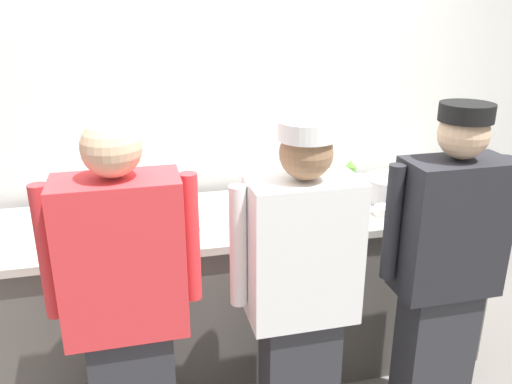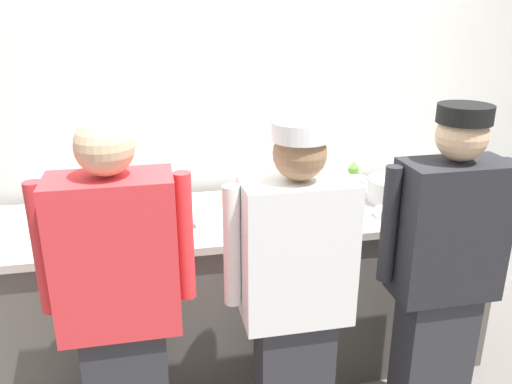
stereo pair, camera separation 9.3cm
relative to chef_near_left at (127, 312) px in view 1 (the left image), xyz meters
The scene contains 13 objects.
wall_back 1.49m from the chef_near_left, 61.65° to the left, with size 4.19×0.10×2.92m.
prep_counter 1.03m from the chef_near_left, 47.15° to the left, with size 2.67×0.75×0.94m.
chef_near_left is the anchor object (origin of this frame).
chef_center 0.70m from the chef_near_left, ahead, with size 0.58×0.24×1.59m.
chef_far_right 1.39m from the chef_near_left, ahead, with size 0.59×0.24×1.62m.
plate_stack_front 0.61m from the chef_near_left, 66.91° to the left, with size 0.21×0.21×0.05m.
plate_stack_rear 0.80m from the chef_near_left, 101.92° to the left, with size 0.21×0.21×0.07m.
mixing_bowl_steel 1.66m from the chef_near_left, 25.24° to the left, with size 0.31×0.31×0.13m, color #B7BABF.
sheet_tray 0.90m from the chef_near_left, 52.81° to the left, with size 0.45×0.30×0.02m, color #B7BABF.
squeeze_bottle_primary 1.62m from the chef_near_left, 34.78° to the left, with size 0.06×0.06×0.18m.
ramekin_green_sauce 1.44m from the chef_near_left, 20.53° to the left, with size 0.11×0.11×0.05m.
ramekin_red_sauce 1.30m from the chef_near_left, 37.38° to the left, with size 0.09×0.09×0.04m.
ramekin_yellow_sauce 1.85m from the chef_near_left, 19.77° to the left, with size 0.10×0.10×0.04m.
Camera 1 is at (-0.58, -2.14, 2.01)m, focal length 36.75 mm.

